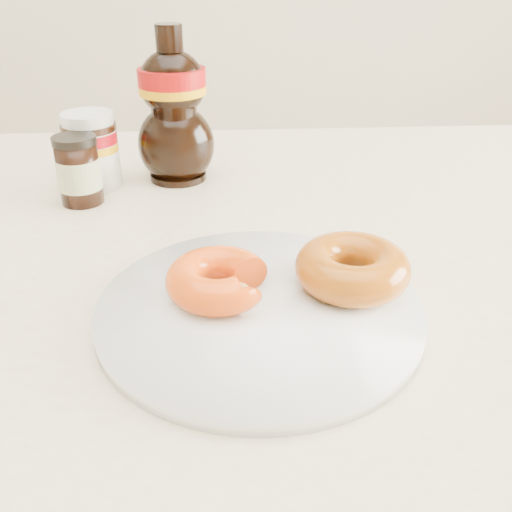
{
  "coord_description": "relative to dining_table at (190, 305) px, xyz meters",
  "views": [
    {
      "loc": [
        0.04,
        -0.48,
        1.04
      ],
      "look_at": [
        0.07,
        0.0,
        0.79
      ],
      "focal_mm": 40.0,
      "sensor_mm": 36.0,
      "label": 1
    }
  ],
  "objects": [
    {
      "name": "syrup_bottle",
      "position": [
        -0.02,
        0.21,
        0.19
      ],
      "size": [
        0.13,
        0.12,
        0.21
      ],
      "primitive_type": null,
      "rotation": [
        0.0,
        0.0,
        0.29
      ],
      "color": "black",
      "rests_on": "dining_table"
    },
    {
      "name": "nutella_jar",
      "position": [
        -0.13,
        0.18,
        0.14
      ],
      "size": [
        0.07,
        0.07,
        0.1
      ],
      "rotation": [
        0.0,
        0.0,
        0.12
      ],
      "color": "white",
      "rests_on": "dining_table"
    },
    {
      "name": "dining_table",
      "position": [
        0.0,
        0.0,
        0.0
      ],
      "size": [
        1.4,
        0.9,
        0.75
      ],
      "color": "#F8EABC",
      "rests_on": "ground"
    },
    {
      "name": "donut_whole",
      "position": [
        0.16,
        -0.12,
        0.12
      ],
      "size": [
        0.13,
        0.13,
        0.04
      ],
      "primitive_type": "torus",
      "rotation": [
        0.0,
        0.0,
        -0.3
      ],
      "color": "#A64D0A",
      "rests_on": "plate"
    },
    {
      "name": "dark_jar",
      "position": [
        -0.14,
        0.13,
        0.13
      ],
      "size": [
        0.06,
        0.06,
        0.09
      ],
      "rotation": [
        0.0,
        0.0,
        0.29
      ],
      "color": "black",
      "rests_on": "dining_table"
    },
    {
      "name": "donut_bitten",
      "position": [
        0.04,
        -0.13,
        0.11
      ],
      "size": [
        0.12,
        0.12,
        0.03
      ],
      "primitive_type": "torus",
      "rotation": [
        0.0,
        0.0,
        0.35
      ],
      "color": "#EE4D0D",
      "rests_on": "plate"
    },
    {
      "name": "plate",
      "position": [
        0.07,
        -0.15,
        0.09
      ],
      "size": [
        0.29,
        0.29,
        0.01
      ],
      "color": "white",
      "rests_on": "dining_table"
    }
  ]
}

